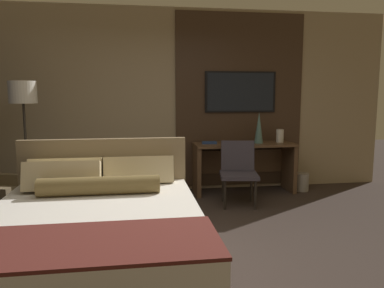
{
  "coord_description": "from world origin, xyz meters",
  "views": [
    {
      "loc": [
        -0.42,
        -3.2,
        1.52
      ],
      "look_at": [
        0.22,
        1.06,
        0.93
      ],
      "focal_mm": 35.0,
      "sensor_mm": 36.0,
      "label": 1
    }
  ],
  "objects_px": {
    "floor_lamp": "(23,103)",
    "desk_chair": "(238,167)",
    "desk": "(243,159)",
    "bed": "(96,236)",
    "vase_tall": "(259,128)",
    "tv": "(240,92)",
    "vase_short": "(280,136)",
    "book": "(209,143)",
    "waste_bin": "(301,182)"
  },
  "relations": [
    {
      "from": "bed",
      "to": "vase_tall",
      "type": "xyz_separation_m",
      "value": [
        2.2,
        2.39,
        0.66
      ]
    },
    {
      "from": "desk",
      "to": "tv",
      "type": "relative_size",
      "value": 1.36
    },
    {
      "from": "vase_tall",
      "to": "tv",
      "type": "bearing_deg",
      "value": 129.51
    },
    {
      "from": "bed",
      "to": "vase_short",
      "type": "height_order",
      "value": "bed"
    },
    {
      "from": "book",
      "to": "desk",
      "type": "bearing_deg",
      "value": -1.63
    },
    {
      "from": "tv",
      "to": "vase_short",
      "type": "xyz_separation_m",
      "value": [
        0.58,
        -0.22,
        -0.68
      ]
    },
    {
      "from": "book",
      "to": "waste_bin",
      "type": "relative_size",
      "value": 0.84
    },
    {
      "from": "bed",
      "to": "desk",
      "type": "bearing_deg",
      "value": 50.85
    },
    {
      "from": "tv",
      "to": "floor_lamp",
      "type": "height_order",
      "value": "tv"
    },
    {
      "from": "bed",
      "to": "vase_short",
      "type": "relative_size",
      "value": 10.64
    },
    {
      "from": "desk_chair",
      "to": "waste_bin",
      "type": "xyz_separation_m",
      "value": [
        1.17,
        0.52,
        -0.37
      ]
    },
    {
      "from": "desk_chair",
      "to": "vase_short",
      "type": "relative_size",
      "value": 4.3
    },
    {
      "from": "tv",
      "to": "vase_short",
      "type": "bearing_deg",
      "value": -20.81
    },
    {
      "from": "desk",
      "to": "vase_tall",
      "type": "xyz_separation_m",
      "value": [
        0.22,
        -0.05,
        0.49
      ]
    },
    {
      "from": "bed",
      "to": "tv",
      "type": "distance_m",
      "value": 3.52
    },
    {
      "from": "tv",
      "to": "book",
      "type": "relative_size",
      "value": 4.78
    },
    {
      "from": "tv",
      "to": "desk_chair",
      "type": "relative_size",
      "value": 1.3
    },
    {
      "from": "bed",
      "to": "tv",
      "type": "xyz_separation_m",
      "value": [
        1.98,
        2.66,
        1.2
      ]
    },
    {
      "from": "desk",
      "to": "tv",
      "type": "xyz_separation_m",
      "value": [
        0.0,
        0.22,
        1.03
      ]
    },
    {
      "from": "bed",
      "to": "desk_chair",
      "type": "bearing_deg",
      "value": 46.53
    },
    {
      "from": "desk",
      "to": "vase_short",
      "type": "distance_m",
      "value": 0.68
    },
    {
      "from": "tv",
      "to": "vase_tall",
      "type": "height_order",
      "value": "tv"
    },
    {
      "from": "vase_tall",
      "to": "vase_short",
      "type": "distance_m",
      "value": 0.39
    },
    {
      "from": "waste_bin",
      "to": "tv",
      "type": "bearing_deg",
      "value": 161.18
    },
    {
      "from": "book",
      "to": "waste_bin",
      "type": "xyz_separation_m",
      "value": [
        1.46,
        -0.11,
        -0.64
      ]
    },
    {
      "from": "vase_tall",
      "to": "book",
      "type": "bearing_deg",
      "value": 175.42
    },
    {
      "from": "waste_bin",
      "to": "book",
      "type": "bearing_deg",
      "value": 175.84
    },
    {
      "from": "desk",
      "to": "tv",
      "type": "height_order",
      "value": "tv"
    },
    {
      "from": "desk_chair",
      "to": "floor_lamp",
      "type": "xyz_separation_m",
      "value": [
        -2.78,
        0.12,
        0.89
      ]
    },
    {
      "from": "bed",
      "to": "book",
      "type": "distance_m",
      "value": 2.88
    },
    {
      "from": "vase_tall",
      "to": "vase_short",
      "type": "relative_size",
      "value": 2.37
    },
    {
      "from": "floor_lamp",
      "to": "tv",
      "type": "bearing_deg",
      "value": 13.17
    },
    {
      "from": "bed",
      "to": "vase_tall",
      "type": "distance_m",
      "value": 3.31
    },
    {
      "from": "desk_chair",
      "to": "tv",
      "type": "bearing_deg",
      "value": 82.98
    },
    {
      "from": "desk",
      "to": "book",
      "type": "distance_m",
      "value": 0.6
    },
    {
      "from": "vase_tall",
      "to": "desk",
      "type": "bearing_deg",
      "value": 168.46
    },
    {
      "from": "vase_short",
      "to": "desk_chair",
      "type": "bearing_deg",
      "value": -143.73
    },
    {
      "from": "floor_lamp",
      "to": "desk_chair",
      "type": "bearing_deg",
      "value": -2.5
    },
    {
      "from": "desk",
      "to": "vase_tall",
      "type": "bearing_deg",
      "value": -11.54
    },
    {
      "from": "desk",
      "to": "bed",
      "type": "bearing_deg",
      "value": -129.15
    },
    {
      "from": "desk",
      "to": "desk_chair",
      "type": "height_order",
      "value": "desk_chair"
    },
    {
      "from": "bed",
      "to": "desk_chair",
      "type": "xyz_separation_m",
      "value": [
        1.73,
        1.83,
        0.17
      ]
    },
    {
      "from": "vase_short",
      "to": "waste_bin",
      "type": "xyz_separation_m",
      "value": [
        0.34,
        -0.09,
        -0.72
      ]
    },
    {
      "from": "floor_lamp",
      "to": "book",
      "type": "bearing_deg",
      "value": 11.33
    },
    {
      "from": "tv",
      "to": "vase_tall",
      "type": "distance_m",
      "value": 0.64
    },
    {
      "from": "bed",
      "to": "floor_lamp",
      "type": "xyz_separation_m",
      "value": [
        -1.05,
        1.95,
        1.06
      ]
    },
    {
      "from": "tv",
      "to": "book",
      "type": "height_order",
      "value": "tv"
    },
    {
      "from": "book",
      "to": "bed",
      "type": "bearing_deg",
      "value": -120.59
    },
    {
      "from": "bed",
      "to": "floor_lamp",
      "type": "relative_size",
      "value": 1.28
    },
    {
      "from": "tv",
      "to": "floor_lamp",
      "type": "distance_m",
      "value": 3.12
    }
  ]
}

